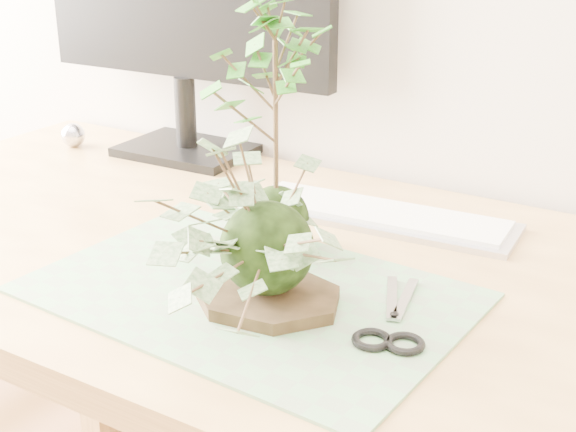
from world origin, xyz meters
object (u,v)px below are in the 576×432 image
(desk, at_px, (318,326))
(maple_kokedama, at_px, (275,58))
(ivy_kokedama, at_px, (267,206))
(keyboard, at_px, (380,215))

(desk, relative_size, maple_kokedama, 4.41)
(ivy_kokedama, height_order, keyboard, ivy_kokedama)
(desk, xyz_separation_m, maple_kokedama, (-0.07, 0.02, 0.34))
(desk, height_order, keyboard, keyboard)
(desk, distance_m, ivy_kokedama, 0.25)
(maple_kokedama, bearing_deg, keyboard, 66.20)
(desk, height_order, maple_kokedama, maple_kokedama)
(maple_kokedama, relative_size, keyboard, 0.90)
(desk, xyz_separation_m, ivy_kokedama, (0.00, -0.13, 0.21))
(keyboard, bearing_deg, desk, -93.57)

